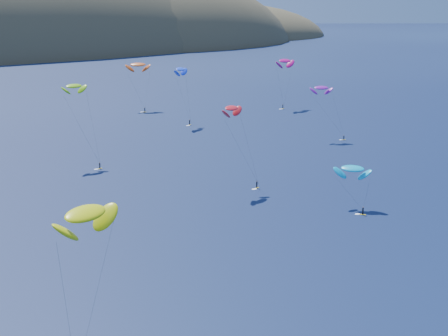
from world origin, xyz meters
TOP-DOWN VIEW (x-y plane):
  - kitesurfer_2 at (-42.53, 32.15)m, footprint 11.40×11.06m
  - kitesurfer_3 at (-12.50, 136.16)m, footprint 8.11×13.89m
  - kitesurfer_4 at (40.00, 171.64)m, footprint 9.21×9.33m
  - kitesurfer_5 at (32.65, 63.12)m, footprint 8.80×11.70m
  - kitesurfer_6 at (71.66, 124.76)m, footprint 10.20×10.94m
  - kitesurfer_8 at (96.08, 181.37)m, footprint 11.48×7.76m
  - kitesurfer_9 at (15.40, 91.13)m, footprint 9.81×8.80m
  - kitesurfer_11 at (38.21, 210.51)m, footprint 11.40×14.42m

SIDE VIEW (x-z plane):
  - kitesurfer_5 at x=32.65m, z-range 3.46..15.19m
  - kitesurfer_6 at x=71.66m, z-range 7.83..27.85m
  - kitesurfer_11 at x=38.21m, z-range 8.21..30.47m
  - kitesurfer_8 at x=96.08m, z-range 8.81..32.42m
  - kitesurfer_9 at x=15.40m, z-range 9.46..32.78m
  - kitesurfer_4 at x=40.00m, z-range 9.42..33.16m
  - kitesurfer_2 at x=-42.53m, z-range 9.21..33.48m
  - kitesurfer_3 at x=-12.50m, z-range 10.46..35.82m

